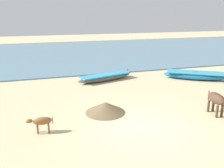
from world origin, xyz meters
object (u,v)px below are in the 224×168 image
(cow_adult_dark, at_px, (217,100))
(calf_near_brown, at_px, (42,122))
(fishing_boat_0, at_px, (195,75))
(fishing_boat_4, at_px, (105,77))

(cow_adult_dark, distance_m, calf_near_brown, 7.10)
(fishing_boat_0, bearing_deg, cow_adult_dark, -85.13)
(cow_adult_dark, relative_size, calf_near_brown, 1.59)
(fishing_boat_0, xyz_separation_m, cow_adult_dark, (-2.62, -5.16, 0.41))
(fishing_boat_4, height_order, calf_near_brown, calf_near_brown)
(calf_near_brown, bearing_deg, fishing_boat_4, -122.09)
(calf_near_brown, bearing_deg, cow_adult_dark, 177.47)
(fishing_boat_0, distance_m, calf_near_brown, 10.76)
(fishing_boat_4, height_order, cow_adult_dark, cow_adult_dark)
(fishing_boat_0, height_order, cow_adult_dark, cow_adult_dark)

